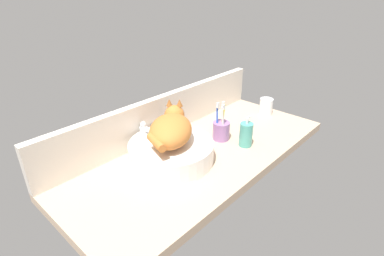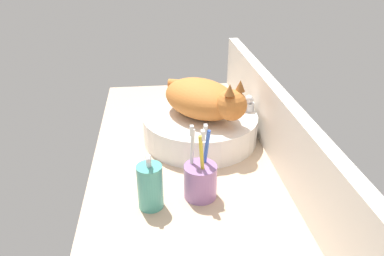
# 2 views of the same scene
# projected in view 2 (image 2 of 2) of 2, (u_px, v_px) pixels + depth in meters

# --- Properties ---
(ground_plane) EXTENTS (1.27, 0.54, 0.04)m
(ground_plane) POSITION_uv_depth(u_px,v_px,m) (189.00, 170.00, 1.06)
(ground_plane) COLOR tan
(backsplash_panel) EXTENTS (1.27, 0.04, 0.20)m
(backsplash_panel) POSITION_uv_depth(u_px,v_px,m) (279.00, 128.00, 1.03)
(backsplash_panel) COLOR silver
(backsplash_panel) RESTS_ON ground_plane
(sink_basin) EXTENTS (0.35, 0.35, 0.08)m
(sink_basin) POSITION_uv_depth(u_px,v_px,m) (200.00, 127.00, 1.16)
(sink_basin) COLOR white
(sink_basin) RESTS_ON ground_plane
(cat) EXTENTS (0.30, 0.29, 0.14)m
(cat) POSITION_uv_depth(u_px,v_px,m) (204.00, 99.00, 1.11)
(cat) COLOR #CC7533
(cat) RESTS_ON sink_basin
(faucet) EXTENTS (0.04, 0.12, 0.14)m
(faucet) POSITION_uv_depth(u_px,v_px,m) (244.00, 114.00, 1.17)
(faucet) COLOR silver
(faucet) RESTS_ON ground_plane
(soap_dispenser) EXTENTS (0.06, 0.06, 0.14)m
(soap_dispenser) POSITION_uv_depth(u_px,v_px,m) (150.00, 186.00, 0.86)
(soap_dispenser) COLOR teal
(soap_dispenser) RESTS_ON ground_plane
(toothbrush_cup) EXTENTS (0.08, 0.08, 0.19)m
(toothbrush_cup) POSITION_uv_depth(u_px,v_px,m) (200.00, 179.00, 0.90)
(toothbrush_cup) COLOR #996BA8
(toothbrush_cup) RESTS_ON ground_plane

